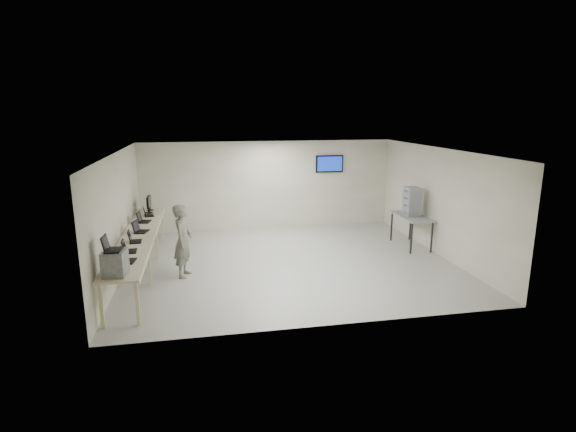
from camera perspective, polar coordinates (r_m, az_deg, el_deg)
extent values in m
cube|color=#9A9A9A|center=(11.40, 0.19, -5.86)|extent=(8.00, 7.00, 0.01)
cube|color=white|center=(10.81, 0.20, 8.30)|extent=(8.00, 7.00, 0.01)
cube|color=beige|center=(14.41, -2.51, 3.93)|extent=(8.00, 0.01, 2.80)
cube|color=beige|center=(7.73, 5.25, -4.38)|extent=(8.00, 0.01, 2.80)
cube|color=beige|center=(10.98, -20.73, 0.12)|extent=(0.01, 7.00, 2.80)
cube|color=beige|center=(12.41, 18.64, 1.72)|extent=(0.01, 7.00, 2.80)
cube|color=black|center=(14.72, 5.25, 6.64)|extent=(0.15, 0.04, 0.15)
cube|color=black|center=(14.68, 5.29, 6.62)|extent=(0.90, 0.06, 0.55)
cube|color=#0D2795|center=(14.65, 5.33, 6.61)|extent=(0.82, 0.01, 0.47)
cube|color=#C5B188|center=(11.04, -18.47, -2.41)|extent=(0.75, 6.00, 0.04)
cube|color=beige|center=(11.01, -16.52, -2.49)|extent=(0.02, 6.00, 0.06)
cube|color=beige|center=(8.58, -22.63, -10.46)|extent=(0.06, 0.06, 0.86)
cube|color=beige|center=(8.48, -18.59, -10.41)|extent=(0.06, 0.06, 0.86)
cube|color=beige|center=(10.37, -20.55, -6.20)|extent=(0.06, 0.06, 0.86)
cube|color=beige|center=(10.28, -17.24, -6.10)|extent=(0.06, 0.06, 0.86)
cube|color=beige|center=(12.07, -19.21, -3.39)|extent=(0.06, 0.06, 0.86)
cube|color=beige|center=(11.99, -16.37, -3.29)|extent=(0.06, 0.06, 0.86)
cube|color=beige|center=(13.93, -18.13, -1.13)|extent=(0.06, 0.06, 0.86)
cube|color=beige|center=(13.87, -15.67, -1.03)|extent=(0.06, 0.06, 0.86)
cube|color=gray|center=(8.47, -21.13, -5.59)|extent=(0.42, 0.47, 0.45)
cube|color=black|center=(8.40, -21.26, -4.06)|extent=(0.28, 0.38, 0.02)
cube|color=black|center=(8.39, -22.21, -3.17)|extent=(0.09, 0.34, 0.26)
cube|color=black|center=(8.39, -22.11, -3.16)|extent=(0.07, 0.30, 0.21)
cube|color=black|center=(9.19, -19.66, -5.43)|extent=(0.30, 0.39, 0.02)
cube|color=black|center=(9.17, -20.53, -4.62)|extent=(0.11, 0.35, 0.26)
cube|color=black|center=(9.17, -20.44, -4.61)|extent=(0.09, 0.30, 0.21)
cube|color=black|center=(9.81, -19.38, -4.25)|extent=(0.26, 0.35, 0.02)
cube|color=black|center=(9.79, -20.15, -3.53)|extent=(0.08, 0.32, 0.24)
cube|color=black|center=(9.79, -20.07, -3.53)|extent=(0.06, 0.28, 0.20)
cube|color=black|center=(10.49, -18.78, -3.08)|extent=(0.27, 0.36, 0.02)
cube|color=black|center=(10.47, -19.50, -2.40)|extent=(0.09, 0.33, 0.24)
cube|color=black|center=(10.47, -19.42, -2.40)|extent=(0.07, 0.29, 0.20)
cube|color=black|center=(11.28, -18.06, -1.90)|extent=(0.35, 0.42, 0.02)
cube|color=black|center=(11.26, -18.78, -1.22)|extent=(0.15, 0.35, 0.26)
cube|color=black|center=(11.26, -18.71, -1.21)|extent=(0.12, 0.31, 0.22)
cube|color=black|center=(12.26, -17.72, -0.69)|extent=(0.31, 0.40, 0.02)
cube|color=black|center=(12.25, -18.37, -0.08)|extent=(0.12, 0.35, 0.26)
cube|color=black|center=(12.24, -18.31, -0.07)|extent=(0.10, 0.30, 0.21)
cube|color=black|center=(12.94, -17.22, 0.05)|extent=(0.30, 0.37, 0.02)
cube|color=black|center=(12.93, -17.79, 0.60)|extent=(0.12, 0.32, 0.24)
cube|color=black|center=(12.92, -17.73, 0.60)|extent=(0.10, 0.28, 0.20)
cylinder|color=black|center=(13.33, -17.23, 0.42)|extent=(0.21, 0.21, 0.02)
cube|color=black|center=(13.31, -17.26, 0.81)|extent=(0.04, 0.03, 0.17)
cube|color=black|center=(13.27, -17.32, 1.71)|extent=(0.05, 0.48, 0.32)
cube|color=black|center=(13.27, -17.19, 1.72)|extent=(0.00, 0.44, 0.28)
cylinder|color=black|center=(13.66, -17.09, 0.72)|extent=(0.19, 0.19, 0.01)
cube|color=black|center=(13.64, -17.11, 1.06)|extent=(0.04, 0.03, 0.15)
cube|color=black|center=(13.60, -17.17, 1.83)|extent=(0.05, 0.42, 0.28)
cube|color=black|center=(13.60, -17.06, 1.83)|extent=(0.00, 0.38, 0.24)
imported|color=#5D6152|center=(10.50, -13.19, -3.08)|extent=(0.54, 0.69, 1.69)
cube|color=gray|center=(12.93, 15.44, -0.04)|extent=(0.69, 1.48, 0.04)
cube|color=black|center=(12.35, 15.39, -2.77)|extent=(0.04, 0.04, 0.85)
cube|color=black|center=(13.46, 13.01, -1.32)|extent=(0.04, 0.04, 0.85)
cube|color=black|center=(12.62, 17.79, -2.60)|extent=(0.04, 0.04, 0.85)
cube|color=black|center=(13.71, 15.27, -1.19)|extent=(0.04, 0.04, 0.85)
cube|color=gray|center=(12.89, 15.40, 0.47)|extent=(0.38, 0.42, 0.20)
cube|color=gray|center=(12.85, 15.45, 1.34)|extent=(0.38, 0.42, 0.20)
cube|color=gray|center=(12.81, 15.51, 2.22)|extent=(0.38, 0.42, 0.20)
cube|color=gray|center=(12.78, 15.56, 3.10)|extent=(0.38, 0.42, 0.20)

